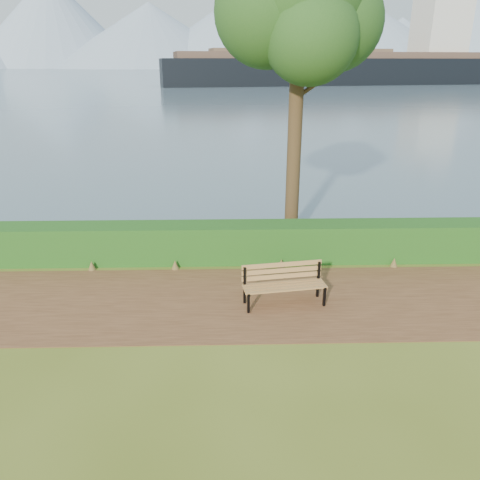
{
  "coord_description": "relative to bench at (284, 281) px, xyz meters",
  "views": [
    {
      "loc": [
        0.26,
        -8.83,
        4.94
      ],
      "look_at": [
        0.52,
        1.2,
        1.1
      ],
      "focal_mm": 35.0,
      "sensor_mm": 36.0,
      "label": 1
    }
  ],
  "objects": [
    {
      "name": "ground",
      "position": [
        -1.43,
        -0.22,
        -0.51
      ],
      "size": [
        140.0,
        140.0,
        0.0
      ],
      "primitive_type": "plane",
      "color": "#515E1A",
      "rests_on": "ground"
    },
    {
      "name": "path",
      "position": [
        -1.43,
        0.08,
        -0.51
      ],
      "size": [
        40.0,
        3.4,
        0.01
      ],
      "primitive_type": "cube",
      "color": "#57331D",
      "rests_on": "ground"
    },
    {
      "name": "hedge",
      "position": [
        -1.43,
        2.38,
        -0.01
      ],
      "size": [
        32.0,
        0.85,
        1.0
      ],
      "primitive_type": "cube",
      "color": "#184413",
      "rests_on": "ground"
    },
    {
      "name": "water",
      "position": [
        -1.43,
        259.78,
        -0.51
      ],
      "size": [
        700.0,
        510.0,
        0.0
      ],
      "primitive_type": "cube",
      "color": "#496075",
      "rests_on": "ground"
    },
    {
      "name": "mountains",
      "position": [
        -10.61,
        405.83,
        27.18
      ],
      "size": [
        585.0,
        190.0,
        70.0
      ],
      "color": "#869AB3",
      "rests_on": "ground"
    },
    {
      "name": "bench",
      "position": [
        0.0,
        0.0,
        0.0
      ],
      "size": [
        1.84,
        0.79,
        0.89
      ],
      "rotation": [
        0.0,
        0.0,
        0.15
      ],
      "color": "black",
      "rests_on": "ground"
    },
    {
      "name": "tree",
      "position": [
        0.68,
        4.05,
        5.77
      ],
      "size": [
        4.38,
        3.63,
        8.46
      ],
      "rotation": [
        0.0,
        0.0,
        -0.15
      ],
      "color": "#3E2919",
      "rests_on": "ground"
    },
    {
      "name": "cargo_ship",
      "position": [
        25.72,
        101.8,
        2.97
      ],
      "size": [
        77.97,
        25.87,
        23.39
      ],
      "rotation": [
        0.0,
        0.0,
        0.18
      ],
      "color": "black",
      "rests_on": "ground"
    }
  ]
}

